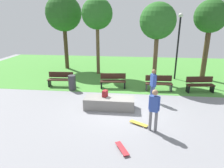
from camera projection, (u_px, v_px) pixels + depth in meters
name	position (u px, v px, depth m)	size (l,w,h in m)	color
ground_plane	(122.00, 109.00, 9.80)	(28.00, 28.00, 0.00)	gray
grass_lawn	(128.00, 69.00, 17.40)	(26.60, 11.89, 0.01)	#478C38
concrete_ledge	(109.00, 103.00, 9.80)	(2.43, 0.90, 0.56)	gray
backpack_on_ledge	(105.00, 94.00, 9.80)	(0.28, 0.20, 0.32)	maroon
skater_performing_trick	(154.00, 107.00, 7.61)	(0.42, 0.28, 1.72)	slate
skater_watching	(153.00, 83.00, 10.38)	(0.32, 0.40, 1.76)	#3F5184
skateboard_by_ledge	(139.00, 123.00, 8.32)	(0.79, 0.58, 0.08)	gold
skateboard_spare	(122.00, 148.00, 6.72)	(0.54, 0.80, 0.08)	#A5262D
park_bench_far_right	(113.00, 80.00, 12.64)	(1.64, 0.62, 0.91)	#331E14
park_bench_near_lamppost	(200.00, 84.00, 11.94)	(1.65, 0.70, 0.91)	#331E14
park_bench_near_path	(61.00, 79.00, 12.98)	(1.63, 0.57, 0.91)	#331E14
park_bench_center_lawn	(159.00, 83.00, 12.20)	(1.62, 0.55, 0.91)	#331E14
tree_broad_elm	(158.00, 22.00, 12.82)	(2.33, 2.33, 5.22)	brown
tree_tall_oak	(211.00, 18.00, 13.35)	(2.18, 2.18, 5.45)	#4C3823
tree_leaning_ash	(64.00, 14.00, 16.35)	(2.92, 2.92, 6.08)	#42301E
tree_slender_maple	(97.00, 14.00, 14.69)	(2.30, 2.30, 5.70)	brown
lamp_post	(178.00, 41.00, 13.81)	(0.28, 0.28, 4.55)	black
trash_bin	(72.00, 83.00, 12.25)	(0.46, 0.46, 0.93)	#333338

